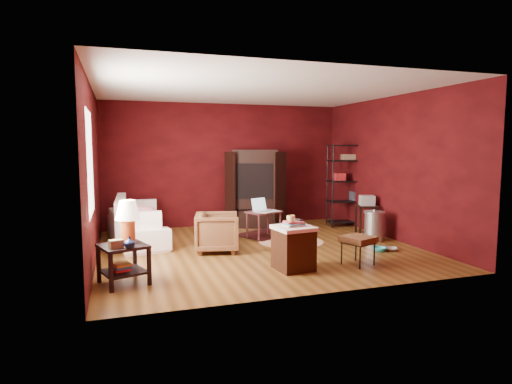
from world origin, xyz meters
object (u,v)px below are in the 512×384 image
Objects in this scene: laptop_desk at (263,214)px; wire_shelving at (349,182)px; hamper at (294,247)px; armchair at (217,230)px; tv_armoire at (256,187)px; side_table at (126,234)px; sofa at (136,222)px.

laptop_desk is 0.43× the size of wire_shelving.
hamper is 2.23m from laptop_desk.
hamper is at bearing -118.97° from laptop_desk.
laptop_desk is 2.47m from wire_shelving.
tv_armoire reaches higher than armchair.
tv_armoire is (0.23, 1.23, 0.42)m from laptop_desk.
armchair is at bearing 119.92° from hamper.
laptop_desk is (0.29, 2.20, 0.15)m from hamper.
side_table is 0.63× the size of tv_armoire.
side_table is (-1.54, -1.29, 0.29)m from armchair.
tv_armoire reaches higher than side_table.
sofa is 1.11× the size of wire_shelving.
armchair is at bearing -148.50° from wire_shelving.
tv_armoire is (2.65, 0.86, 0.51)m from sofa.
sofa reaches higher than armchair.
sofa reaches higher than laptop_desk.
side_table is 3.36m from laptop_desk.
sofa is 2.76× the size of hamper.
tv_armoire reaches higher than sofa.
hamper is (0.83, -1.44, -0.03)m from armchair.
hamper reaches higher than armchair.
sofa is 1.88× the size of side_table.
hamper is 0.43× the size of tv_armoire.
sofa is 2.61× the size of laptop_desk.
wire_shelving is at bearing 48.18° from hamper.
wire_shelving is (3.42, 1.46, 0.65)m from armchair.
armchair is 0.43× the size of tv_armoire.
side_table reaches higher than sofa.
wire_shelving is (4.72, 0.33, 0.62)m from sofa.
armchair is 0.99× the size of hamper.
laptop_desk is at bearing -154.90° from wire_shelving.
side_table reaches higher than hamper.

